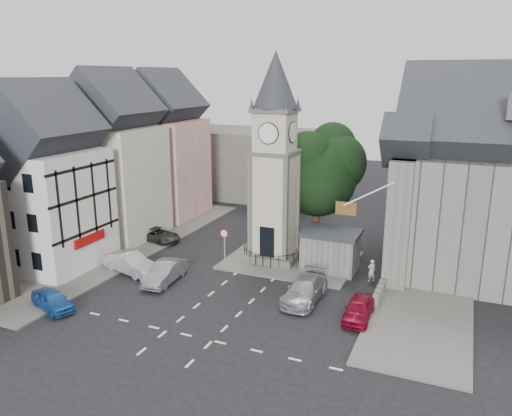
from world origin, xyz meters
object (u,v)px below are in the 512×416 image
at_px(stone_shelter, 330,250).
at_px(car_west_blue, 53,300).
at_px(pedestrian, 372,271).
at_px(car_east_red, 359,309).
at_px(clock_tower, 275,160).

distance_m(stone_shelter, car_west_blue, 19.81).
relative_size(stone_shelter, car_west_blue, 1.17).
distance_m(car_west_blue, pedestrian, 21.72).
bearing_deg(stone_shelter, car_west_blue, -136.99).
bearing_deg(car_east_red, clock_tower, 136.92).
xyz_separation_m(stone_shelter, car_west_blue, (-14.47, -13.50, -0.92)).
xyz_separation_m(clock_tower, car_west_blue, (-9.67, -13.99, -7.49)).
bearing_deg(pedestrian, car_east_red, 55.80).
xyz_separation_m(car_west_blue, pedestrian, (17.82, 12.42, 0.21)).
bearing_deg(clock_tower, car_east_red, -41.98).
xyz_separation_m(stone_shelter, car_east_red, (3.70, -7.16, -0.89)).
height_order(clock_tower, car_west_blue, clock_tower).
height_order(clock_tower, stone_shelter, clock_tower).
xyz_separation_m(car_east_red, pedestrian, (-0.36, 6.08, 0.17)).
distance_m(clock_tower, stone_shelter, 8.15).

